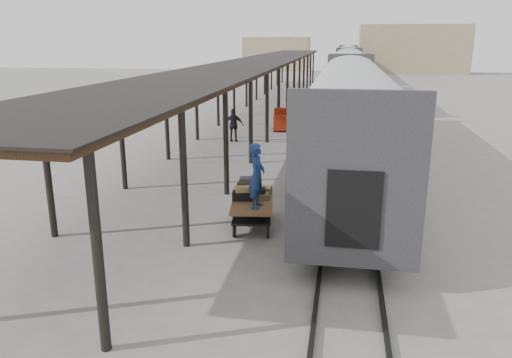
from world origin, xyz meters
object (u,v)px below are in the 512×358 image
at_px(luggage_tug, 281,121).
at_px(porter, 257,176).
at_px(baggage_cart, 253,206).
at_px(pedestrian, 234,125).

height_order(luggage_tug, porter, porter).
bearing_deg(porter, baggage_cart, 25.34).
xyz_separation_m(luggage_tug, pedestrian, (-2.19, -4.10, 0.32)).
height_order(porter, pedestrian, porter).
height_order(baggage_cart, porter, porter).
relative_size(porter, pedestrian, 1.02).
bearing_deg(luggage_tug, porter, -92.07).
xyz_separation_m(baggage_cart, pedestrian, (-3.46, 12.98, 0.30)).
xyz_separation_m(baggage_cart, luggage_tug, (-1.27, 17.08, -0.02)).
distance_m(luggage_tug, porter, 17.83).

